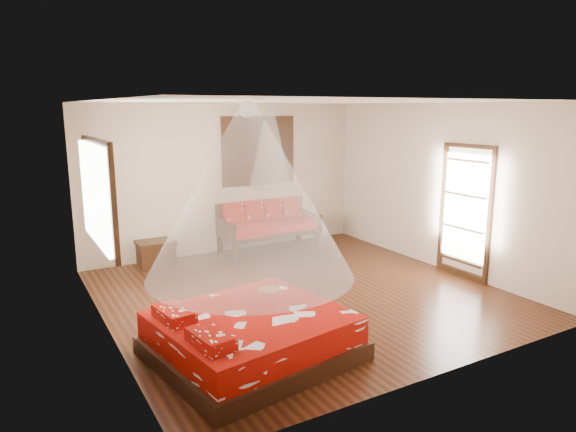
{
  "coord_description": "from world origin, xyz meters",
  "views": [
    {
      "loc": [
        -3.76,
        -6.2,
        2.71
      ],
      "look_at": [
        -0.09,
        0.23,
        1.15
      ],
      "focal_mm": 32.0,
      "sensor_mm": 36.0,
      "label": 1
    }
  ],
  "objects": [
    {
      "name": "storage_chest",
      "position": [
        -1.49,
        2.45,
        0.23
      ],
      "size": [
        0.64,
        0.47,
        0.44
      ],
      "rotation": [
        0.0,
        0.0,
        -0.01
      ],
      "color": "black",
      "rests_on": "floor"
    },
    {
      "name": "daybed",
      "position": [
        0.68,
        2.39,
        0.52
      ],
      "size": [
        1.88,
        0.84,
        0.96
      ],
      "color": "black",
      "rests_on": "floor"
    },
    {
      "name": "shutter_panel",
      "position": [
        0.68,
        2.72,
        1.9
      ],
      "size": [
        1.52,
        0.06,
        1.32
      ],
      "color": "black",
      "rests_on": "wall_back"
    },
    {
      "name": "mosquito_net_main",
      "position": [
        -1.5,
        -1.43,
        1.85
      ],
      "size": [
        2.22,
        2.22,
        1.8
      ],
      "primitive_type": "cone",
      "color": "white",
      "rests_on": "ceiling"
    },
    {
      "name": "glazed_door",
      "position": [
        2.72,
        -0.6,
        1.07
      ],
      "size": [
        0.08,
        1.02,
        2.16
      ],
      "color": "black",
      "rests_on": "floor"
    },
    {
      "name": "bed",
      "position": [
        -1.52,
        -1.43,
        0.25
      ],
      "size": [
        2.26,
        2.11,
        0.63
      ],
      "rotation": [
        0.0,
        0.0,
        0.16
      ],
      "color": "black",
      "rests_on": "floor"
    },
    {
      "name": "room",
      "position": [
        0.0,
        0.0,
        1.4
      ],
      "size": [
        5.54,
        5.54,
        2.84
      ],
      "color": "black",
      "rests_on": "ground"
    },
    {
      "name": "window_left",
      "position": [
        -2.71,
        0.2,
        1.7
      ],
      "size": [
        0.1,
        1.74,
        1.34
      ],
      "color": "black",
      "rests_on": "wall_left"
    },
    {
      "name": "mosquito_net_daybed",
      "position": [
        0.68,
        2.25,
        2.0
      ],
      "size": [
        0.8,
        0.8,
        1.5
      ],
      "primitive_type": "cone",
      "color": "white",
      "rests_on": "ceiling"
    },
    {
      "name": "wine_tray",
      "position": [
        -1.0,
        -0.89,
        0.56
      ],
      "size": [
        0.28,
        0.28,
        0.22
      ],
      "rotation": [
        0.0,
        0.0,
        0.19
      ],
      "color": "brown",
      "rests_on": "bed"
    }
  ]
}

